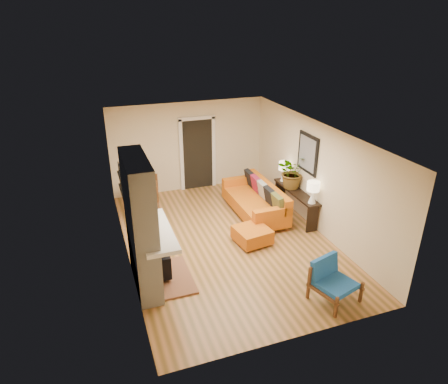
{
  "coord_description": "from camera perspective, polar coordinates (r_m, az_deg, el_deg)",
  "views": [
    {
      "loc": [
        -2.75,
        -7.54,
        4.84
      ],
      "look_at": [
        0.0,
        0.2,
        1.15
      ],
      "focal_mm": 32.0,
      "sensor_mm": 36.0,
      "label": 1
    }
  ],
  "objects": [
    {
      "name": "room_shell",
      "position": [
        11.3,
        -1.26,
        5.62
      ],
      "size": [
        6.5,
        6.5,
        6.5
      ],
      "color": "#BC7E48",
      "rests_on": "ground"
    },
    {
      "name": "lamp_near",
      "position": [
        9.56,
        12.6,
        0.3
      ],
      "size": [
        0.3,
        0.3,
        0.54
      ],
      "color": "white",
      "rests_on": "console_table"
    },
    {
      "name": "sofa",
      "position": [
        10.41,
        4.82,
        -1.17
      ],
      "size": [
        1.0,
        2.29,
        0.9
      ],
      "color": "silver",
      "rests_on": "ground"
    },
    {
      "name": "lamp_far",
      "position": [
        10.71,
        8.59,
        3.27
      ],
      "size": [
        0.3,
        0.3,
        0.54
      ],
      "color": "white",
      "rests_on": "console_table"
    },
    {
      "name": "blue_chair",
      "position": [
        7.7,
        15.09,
        -11.8
      ],
      "size": [
        0.92,
        0.91,
        0.78
      ],
      "color": "brown",
      "rests_on": "ground"
    },
    {
      "name": "ottoman",
      "position": [
        9.19,
        4.04,
        -6.09
      ],
      "size": [
        0.83,
        0.83,
        0.37
      ],
      "color": "silver",
      "rests_on": "ground"
    },
    {
      "name": "houseplant",
      "position": [
        10.29,
        9.76,
        2.93
      ],
      "size": [
        0.95,
        0.87,
        0.89
      ],
      "primitive_type": "imported",
      "rotation": [
        0.0,
        0.0,
        0.26
      ],
      "color": "#1E5919",
      "rests_on": "console_table"
    },
    {
      "name": "console_table",
      "position": [
        10.33,
        10.22,
        -0.58
      ],
      "size": [
        0.34,
        1.85,
        0.72
      ],
      "color": "black",
      "rests_on": "ground"
    },
    {
      "name": "fireplace",
      "position": [
        7.5,
        -11.45,
        -5.02
      ],
      "size": [
        1.09,
        1.68,
        2.6
      ],
      "color": "white",
      "rests_on": "ground"
    },
    {
      "name": "dining_table",
      "position": [
        10.62,
        -10.83,
        0.1
      ],
      "size": [
        0.89,
        1.69,
        0.89
      ],
      "color": "brown",
      "rests_on": "ground"
    }
  ]
}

